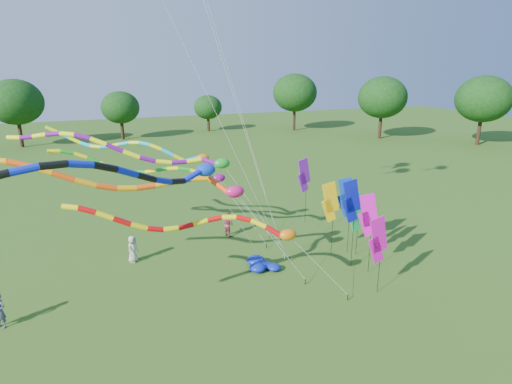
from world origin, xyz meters
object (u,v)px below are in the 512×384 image
object	(u,v)px
blue_nylon_heap	(267,265)
person_c	(228,224)
tube_kite_orange	(136,181)
person_a	(133,249)
tube_kite_red	(211,226)

from	to	relation	value
blue_nylon_heap	person_c	bearing A→B (deg)	95.48
tube_kite_orange	person_a	world-z (taller)	tube_kite_orange
tube_kite_orange	blue_nylon_heap	size ratio (longest dim) A/B	9.95
blue_nylon_heap	tube_kite_orange	bearing A→B (deg)	-174.14
blue_nylon_heap	person_a	size ratio (longest dim) A/B	0.95
person_a	blue_nylon_heap	bearing A→B (deg)	-78.82
tube_kite_red	person_a	size ratio (longest dim) A/B	7.59
tube_kite_orange	tube_kite_red	bearing A→B (deg)	-22.77
tube_kite_orange	person_c	size ratio (longest dim) A/B	9.34
tube_kite_red	blue_nylon_heap	distance (m)	6.16
tube_kite_orange	blue_nylon_heap	distance (m)	8.94
person_a	person_c	distance (m)	6.67
tube_kite_red	tube_kite_orange	xyz separation A→B (m)	(-2.90, 2.04, 1.85)
tube_kite_orange	person_a	xyz separation A→B (m)	(-0.14, 4.38, -5.20)
tube_kite_red	person_c	bearing A→B (deg)	83.42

